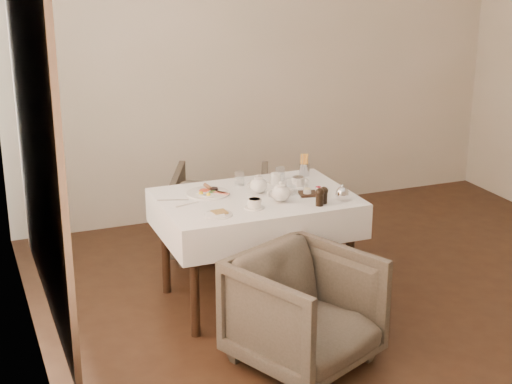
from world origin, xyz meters
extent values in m
plane|color=black|center=(0.00, 0.00, 0.00)|extent=(5.00, 5.00, 0.00)
plane|color=beige|center=(0.00, 2.50, 1.45)|extent=(4.50, 0.00, 4.50)
plane|color=beige|center=(-2.25, 0.00, 1.45)|extent=(0.00, 5.00, 5.00)
cube|color=black|center=(-2.22, 0.00, 1.60)|extent=(0.03, 1.75, 2.05)
cube|color=black|center=(-0.77, 0.75, 0.72)|extent=(1.20, 0.80, 0.04)
cube|color=white|center=(-0.77, 0.75, 0.64)|extent=(1.28, 0.88, 0.23)
cylinder|color=black|center=(-1.31, 1.09, 0.35)|extent=(0.06, 0.06, 0.70)
cylinder|color=black|center=(-0.23, 1.09, 0.35)|extent=(0.06, 0.06, 0.70)
cylinder|color=black|center=(-1.31, 0.41, 0.35)|extent=(0.06, 0.06, 0.70)
cylinder|color=black|center=(-0.23, 0.41, 0.35)|extent=(0.06, 0.06, 0.70)
imported|color=#453D32|center=(-0.82, -0.14, 0.34)|extent=(0.96, 0.97, 0.67)
imported|color=#453D32|center=(-0.71, 1.63, 0.34)|extent=(0.96, 0.97, 0.68)
cylinder|color=white|center=(-1.05, 0.90, 0.76)|extent=(0.29, 0.29, 0.01)
ellipsoid|color=#BC3E21|center=(-1.06, 0.95, 0.78)|extent=(0.07, 0.07, 0.02)
cylinder|color=brown|center=(-1.02, 0.99, 0.78)|extent=(0.03, 0.10, 0.03)
cylinder|color=black|center=(-1.00, 0.94, 0.77)|extent=(0.05, 0.05, 0.02)
cube|color=maroon|center=(-0.98, 0.85, 0.77)|extent=(0.09, 0.10, 0.01)
ellipsoid|color=#264C19|center=(-1.02, 0.90, 0.77)|extent=(0.06, 0.05, 0.02)
cylinder|color=white|center=(-1.12, 0.49, 0.76)|extent=(0.17, 0.17, 0.01)
cube|color=olive|center=(-1.11, 0.50, 0.77)|extent=(0.10, 0.09, 0.01)
cube|color=white|center=(-1.15, 0.47, 0.76)|extent=(0.13, 0.11, 0.01)
cylinder|color=white|center=(-0.55, 0.93, 0.80)|extent=(0.09, 0.09, 0.08)
cylinder|color=white|center=(-0.87, 0.53, 0.76)|extent=(0.13, 0.13, 0.01)
cylinder|color=white|center=(-0.87, 0.53, 0.79)|extent=(0.11, 0.11, 0.05)
cylinder|color=#A7784B|center=(-0.87, 0.53, 0.82)|extent=(0.07, 0.07, 0.00)
cylinder|color=white|center=(-0.42, 0.83, 0.76)|extent=(0.14, 0.14, 0.01)
cylinder|color=white|center=(-0.42, 0.83, 0.79)|extent=(0.12, 0.12, 0.06)
cylinder|color=#A7784B|center=(-0.42, 0.83, 0.82)|extent=(0.08, 0.08, 0.00)
cylinder|color=silver|center=(-0.79, 1.01, 0.80)|extent=(0.09, 0.09, 0.09)
cylinder|color=silver|center=(-0.53, 0.70, 0.81)|extent=(0.09, 0.09, 0.10)
cylinder|color=silver|center=(-0.48, 1.01, 0.80)|extent=(0.07, 0.07, 0.09)
cube|color=black|center=(-0.41, 0.64, 0.76)|extent=(0.19, 0.15, 0.02)
cylinder|color=white|center=(-0.45, 0.64, 0.78)|extent=(0.05, 0.05, 0.03)
cylinder|color=maroon|center=(-0.36, 0.64, 0.78)|extent=(0.04, 0.04, 0.03)
cylinder|color=silver|center=(-0.27, 1.06, 0.80)|extent=(0.08, 0.08, 0.09)
cube|color=silver|center=(-1.31, 0.86, 0.76)|extent=(0.20, 0.08, 0.00)
cube|color=silver|center=(-1.24, 0.75, 0.76)|extent=(0.17, 0.06, 0.00)
camera|label=1|loc=(-2.59, -3.84, 2.42)|focal=55.00mm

